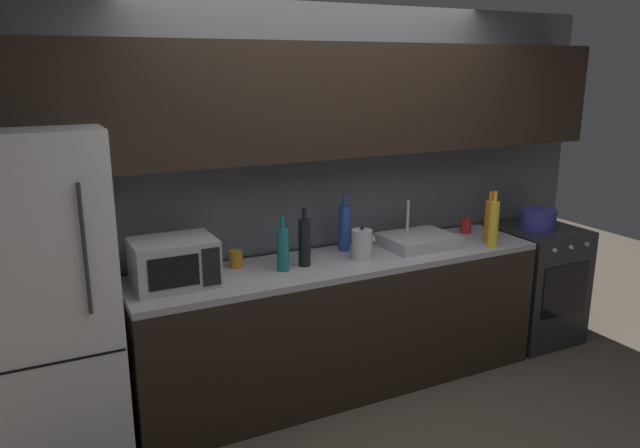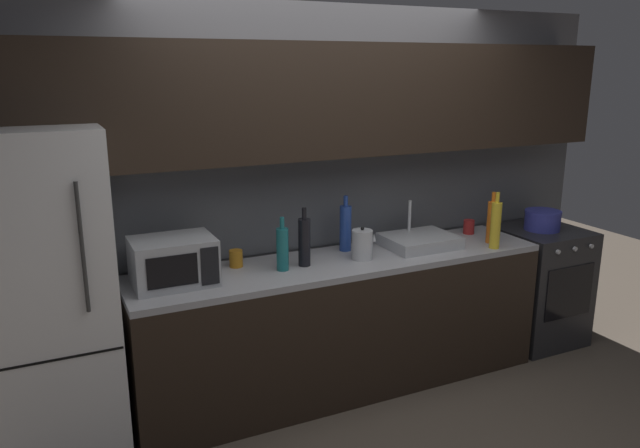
{
  "view_description": "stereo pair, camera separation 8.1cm",
  "coord_description": "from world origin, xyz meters",
  "px_view_note": "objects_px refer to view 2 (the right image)",
  "views": [
    {
      "loc": [
        -1.82,
        -2.37,
        2.11
      ],
      "look_at": [
        -0.17,
        0.9,
        1.16
      ],
      "focal_mm": 34.17,
      "sensor_mm": 36.0,
      "label": 1
    },
    {
      "loc": [
        -1.74,
        -2.4,
        2.11
      ],
      "look_at": [
        -0.17,
        0.9,
        1.16
      ],
      "focal_mm": 34.17,
      "sensor_mm": 36.0,
      "label": 2
    }
  ],
  "objects_px": {
    "wine_bottle_blue": "(345,227)",
    "wine_bottle_teal": "(282,248)",
    "microwave": "(173,261)",
    "cooking_pot": "(542,220)",
    "kettle": "(362,245)",
    "wine_bottle_dark": "(304,241)",
    "mug_amber": "(236,258)",
    "refrigerator": "(45,302)",
    "oven_range": "(538,285)",
    "mug_red": "(469,227)",
    "wine_bottle_yellow": "(496,225)",
    "wine_bottle_orange": "(492,222)"
  },
  "relations": [
    {
      "from": "kettle",
      "to": "wine_bottle_dark",
      "type": "distance_m",
      "value": 0.4
    },
    {
      "from": "kettle",
      "to": "wine_bottle_teal",
      "type": "height_order",
      "value": "wine_bottle_teal"
    },
    {
      "from": "refrigerator",
      "to": "oven_range",
      "type": "height_order",
      "value": "refrigerator"
    },
    {
      "from": "wine_bottle_blue",
      "to": "cooking_pot",
      "type": "distance_m",
      "value": 1.61
    },
    {
      "from": "microwave",
      "to": "wine_bottle_teal",
      "type": "distance_m",
      "value": 0.65
    },
    {
      "from": "microwave",
      "to": "cooking_pot",
      "type": "distance_m",
      "value": 2.79
    },
    {
      "from": "kettle",
      "to": "wine_bottle_dark",
      "type": "bearing_deg",
      "value": 174.06
    },
    {
      "from": "wine_bottle_teal",
      "to": "cooking_pot",
      "type": "bearing_deg",
      "value": 0.63
    },
    {
      "from": "kettle",
      "to": "mug_red",
      "type": "relative_size",
      "value": 2.09
    },
    {
      "from": "microwave",
      "to": "mug_red",
      "type": "height_order",
      "value": "microwave"
    },
    {
      "from": "wine_bottle_yellow",
      "to": "oven_range",
      "type": "bearing_deg",
      "value": 17.82
    },
    {
      "from": "wine_bottle_dark",
      "to": "cooking_pot",
      "type": "height_order",
      "value": "wine_bottle_dark"
    },
    {
      "from": "wine_bottle_orange",
      "to": "wine_bottle_yellow",
      "type": "bearing_deg",
      "value": -120.77
    },
    {
      "from": "mug_amber",
      "to": "microwave",
      "type": "bearing_deg",
      "value": -161.03
    },
    {
      "from": "oven_range",
      "to": "wine_bottle_teal",
      "type": "bearing_deg",
      "value": -179.42
    },
    {
      "from": "oven_range",
      "to": "mug_amber",
      "type": "height_order",
      "value": "mug_amber"
    },
    {
      "from": "wine_bottle_blue",
      "to": "wine_bottle_teal",
      "type": "xyz_separation_m",
      "value": [
        -0.54,
        -0.2,
        -0.02
      ]
    },
    {
      "from": "oven_range",
      "to": "kettle",
      "type": "xyz_separation_m",
      "value": [
        -1.61,
        -0.04,
        0.55
      ]
    },
    {
      "from": "wine_bottle_dark",
      "to": "mug_red",
      "type": "relative_size",
      "value": 3.58
    },
    {
      "from": "refrigerator",
      "to": "wine_bottle_dark",
      "type": "height_order",
      "value": "refrigerator"
    },
    {
      "from": "kettle",
      "to": "cooking_pot",
      "type": "bearing_deg",
      "value": 1.46
    },
    {
      "from": "refrigerator",
      "to": "wine_bottle_dark",
      "type": "xyz_separation_m",
      "value": [
        1.49,
        0.0,
        0.14
      ]
    },
    {
      "from": "kettle",
      "to": "cooking_pot",
      "type": "xyz_separation_m",
      "value": [
        1.59,
        0.04,
        -0.02
      ]
    },
    {
      "from": "mug_amber",
      "to": "cooking_pot",
      "type": "height_order",
      "value": "cooking_pot"
    },
    {
      "from": "microwave",
      "to": "mug_red",
      "type": "distance_m",
      "value": 2.22
    },
    {
      "from": "refrigerator",
      "to": "wine_bottle_dark",
      "type": "distance_m",
      "value": 1.49
    },
    {
      "from": "oven_range",
      "to": "wine_bottle_orange",
      "type": "height_order",
      "value": "wine_bottle_orange"
    },
    {
      "from": "cooking_pot",
      "to": "mug_amber",
      "type": "bearing_deg",
      "value": 176.13
    },
    {
      "from": "mug_red",
      "to": "cooking_pot",
      "type": "bearing_deg",
      "value": -14.88
    },
    {
      "from": "mug_amber",
      "to": "mug_red",
      "type": "bearing_deg",
      "value": -0.25
    },
    {
      "from": "refrigerator",
      "to": "wine_bottle_blue",
      "type": "xyz_separation_m",
      "value": [
        1.87,
        0.17,
        0.15
      ]
    },
    {
      "from": "mug_amber",
      "to": "kettle",
      "type": "bearing_deg",
      "value": -14.4
    },
    {
      "from": "wine_bottle_dark",
      "to": "wine_bottle_teal",
      "type": "bearing_deg",
      "value": -171.49
    },
    {
      "from": "wine_bottle_orange",
      "to": "mug_red",
      "type": "bearing_deg",
      "value": 87.47
    },
    {
      "from": "microwave",
      "to": "cooking_pot",
      "type": "height_order",
      "value": "microwave"
    },
    {
      "from": "mug_amber",
      "to": "wine_bottle_orange",
      "type": "bearing_deg",
      "value": -8.38
    },
    {
      "from": "microwave",
      "to": "wine_bottle_blue",
      "type": "relative_size",
      "value": 1.22
    },
    {
      "from": "wine_bottle_yellow",
      "to": "wine_bottle_dark",
      "type": "bearing_deg",
      "value": 170.66
    },
    {
      "from": "wine_bottle_blue",
      "to": "mug_amber",
      "type": "distance_m",
      "value": 0.78
    },
    {
      "from": "wine_bottle_blue",
      "to": "mug_red",
      "type": "distance_m",
      "value": 1.03
    },
    {
      "from": "refrigerator",
      "to": "oven_range",
      "type": "bearing_deg",
      "value": -0.02
    },
    {
      "from": "microwave",
      "to": "wine_bottle_orange",
      "type": "relative_size",
      "value": 1.27
    },
    {
      "from": "kettle",
      "to": "wine_bottle_dark",
      "type": "xyz_separation_m",
      "value": [
        -0.39,
        0.04,
        0.06
      ]
    },
    {
      "from": "oven_range",
      "to": "cooking_pot",
      "type": "relative_size",
      "value": 3.36
    },
    {
      "from": "kettle",
      "to": "wine_bottle_teal",
      "type": "relative_size",
      "value": 0.65
    },
    {
      "from": "microwave",
      "to": "wine_bottle_yellow",
      "type": "distance_m",
      "value": 2.14
    },
    {
      "from": "refrigerator",
      "to": "wine_bottle_blue",
      "type": "bearing_deg",
      "value": 5.32
    },
    {
      "from": "mug_red",
      "to": "microwave",
      "type": "bearing_deg",
      "value": -176.53
    },
    {
      "from": "kettle",
      "to": "cooking_pot",
      "type": "height_order",
      "value": "kettle"
    },
    {
      "from": "kettle",
      "to": "wine_bottle_yellow",
      "type": "xyz_separation_m",
      "value": [
        0.93,
        -0.18,
        0.07
      ]
    }
  ]
}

